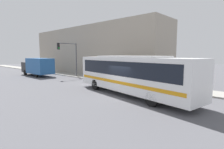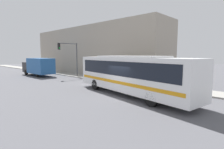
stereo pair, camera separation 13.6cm
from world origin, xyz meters
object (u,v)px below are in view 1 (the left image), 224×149
(city_bus, at_px, (130,73))
(pedestrian_near_corner, at_px, (125,75))
(delivery_truck, at_px, (38,66))
(fire_hydrant, at_px, (122,79))
(traffic_light_pole, at_px, (70,53))

(city_bus, relative_size, pedestrian_near_corner, 7.49)
(city_bus, relative_size, delivery_truck, 1.72)
(city_bus, xyz_separation_m, fire_hydrant, (4.23, 4.36, -1.40))
(fire_hydrant, bearing_deg, pedestrian_near_corner, 6.37)
(delivery_truck, relative_size, pedestrian_near_corner, 4.36)
(traffic_light_pole, xyz_separation_m, pedestrian_near_corner, (1.79, -9.09, -2.64))
(city_bus, height_order, traffic_light_pole, traffic_light_pole)
(pedestrian_near_corner, bearing_deg, city_bus, -138.38)
(fire_hydrant, relative_size, traffic_light_pole, 0.15)
(fire_hydrant, bearing_deg, delivery_truck, 103.23)
(city_bus, relative_size, fire_hydrant, 16.07)
(delivery_truck, distance_m, pedestrian_near_corner, 15.17)
(traffic_light_pole, height_order, pedestrian_near_corner, traffic_light_pole)
(delivery_truck, bearing_deg, city_bus, -92.35)
(delivery_truck, bearing_deg, traffic_light_pole, -65.94)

